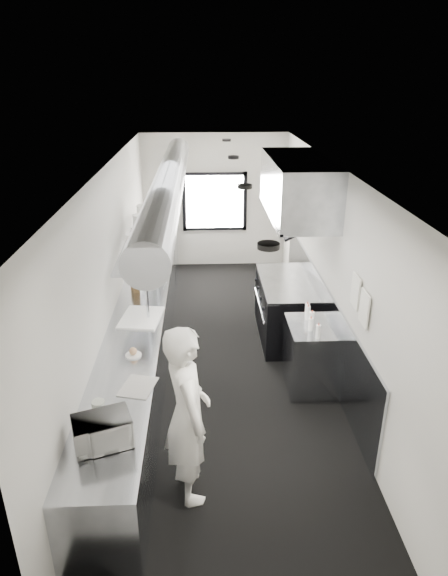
{
  "coord_description": "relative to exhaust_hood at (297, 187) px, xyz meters",
  "views": [
    {
      "loc": [
        -0.26,
        -6.31,
        3.89
      ],
      "look_at": [
        0.01,
        -0.2,
        1.23
      ],
      "focal_mm": 30.97,
      "sensor_mm": 36.0,
      "label": 1
    }
  ],
  "objects": [
    {
      "name": "floor",
      "position": [
        -1.1,
        -0.7,
        -2.39
      ],
      "size": [
        3.0,
        8.0,
        0.01
      ],
      "primitive_type": "cube",
      "color": "black",
      "rests_on": "ground"
    },
    {
      "name": "ceiling",
      "position": [
        -1.1,
        -0.7,
        0.41
      ],
      "size": [
        3.0,
        8.0,
        0.01
      ],
      "primitive_type": "cube",
      "color": "white",
      "rests_on": "wall_back"
    },
    {
      "name": "wall_back",
      "position": [
        -1.1,
        3.3,
        -0.99
      ],
      "size": [
        3.0,
        0.02,
        2.8
      ],
      "primitive_type": "cube",
      "color": "beige",
      "rests_on": "floor"
    },
    {
      "name": "wall_front",
      "position": [
        -1.1,
        -4.7,
        -0.99
      ],
      "size": [
        3.0,
        0.02,
        2.8
      ],
      "primitive_type": "cube",
      "color": "beige",
      "rests_on": "floor"
    },
    {
      "name": "wall_left",
      "position": [
        -2.6,
        -0.7,
        -0.99
      ],
      "size": [
        0.02,
        8.0,
        2.8
      ],
      "primitive_type": "cube",
      "color": "beige",
      "rests_on": "floor"
    },
    {
      "name": "wall_right",
      "position": [
        0.4,
        -0.7,
        -0.99
      ],
      "size": [
        0.02,
        8.0,
        2.8
      ],
      "primitive_type": "cube",
      "color": "beige",
      "rests_on": "floor"
    },
    {
      "name": "wall_cladding",
      "position": [
        0.38,
        -0.4,
        -1.84
      ],
      "size": [
        0.03,
        5.5,
        1.1
      ],
      "primitive_type": "cube",
      "color": "#949AA1",
      "rests_on": "wall_right"
    },
    {
      "name": "hvac_duct",
      "position": [
        -1.8,
        -0.3,
        0.16
      ],
      "size": [
        0.4,
        6.4,
        0.4
      ],
      "primitive_type": "cylinder",
      "rotation": [
        1.57,
        0.0,
        0.0
      ],
      "color": "gray",
      "rests_on": "ceiling"
    },
    {
      "name": "service_window",
      "position": [
        -1.1,
        3.26,
        -0.99
      ],
      "size": [
        1.36,
        0.05,
        1.25
      ],
      "color": "white",
      "rests_on": "wall_back"
    },
    {
      "name": "exhaust_hood",
      "position": [
        0.0,
        0.0,
        0.0
      ],
      "size": [
        0.81,
        2.2,
        0.88
      ],
      "color": "#949AA1",
      "rests_on": "ceiling"
    },
    {
      "name": "prep_counter",
      "position": [
        -2.25,
        -1.2,
        -1.94
      ],
      "size": [
        0.7,
        6.0,
        0.9
      ],
      "primitive_type": "cube",
      "color": "#949AA1",
      "rests_on": "floor"
    },
    {
      "name": "pass_shelf",
      "position": [
        -2.29,
        0.3,
        -0.86
      ],
      "size": [
        0.45,
        3.0,
        0.68
      ],
      "color": "#949AA1",
      "rests_on": "prep_counter"
    },
    {
      "name": "range",
      "position": [
        -0.06,
        0.0,
        -1.92
      ],
      "size": [
        0.88,
        1.6,
        0.94
      ],
      "color": "black",
      "rests_on": "floor"
    },
    {
      "name": "bottle_station",
      "position": [
        0.05,
        -1.4,
        -1.94
      ],
      "size": [
        0.65,
        0.8,
        0.9
      ],
      "primitive_type": "cube",
      "color": "#949AA1",
      "rests_on": "floor"
    },
    {
      "name": "far_work_table",
      "position": [
        -2.25,
        2.5,
        -1.94
      ],
      "size": [
        0.7,
        1.2,
        0.9
      ],
      "primitive_type": "cube",
      "color": "#949AA1",
      "rests_on": "floor"
    },
    {
      "name": "notice_sheet_a",
      "position": [
        0.37,
        -1.9,
        -0.79
      ],
      "size": [
        0.02,
        0.28,
        0.38
      ],
      "primitive_type": "cube",
      "color": "white",
      "rests_on": "wall_right"
    },
    {
      "name": "notice_sheet_b",
      "position": [
        0.37,
        -2.25,
        -0.84
      ],
      "size": [
        0.02,
        0.28,
        0.38
      ],
      "primitive_type": "cube",
      "color": "white",
      "rests_on": "wall_right"
    },
    {
      "name": "line_cook",
      "position": [
        -1.53,
        -3.18,
        -1.46
      ],
      "size": [
        0.61,
        0.77,
        1.86
      ],
      "primitive_type": "imported",
      "rotation": [
        0.0,
        0.0,
        1.83
      ],
      "color": "silver",
      "rests_on": "floor"
    },
    {
      "name": "microwave",
      "position": [
        -2.26,
        -3.51,
        -1.35
      ],
      "size": [
        0.54,
        0.48,
        0.27
      ],
      "primitive_type": "imported",
      "rotation": [
        0.0,
        0.0,
        0.35
      ],
      "color": "silver",
      "rests_on": "prep_counter"
    },
    {
      "name": "deli_tub_a",
      "position": [
        -2.38,
        -3.46,
        -1.44
      ],
      "size": [
        0.17,
        0.17,
        0.11
      ],
      "primitive_type": "cylinder",
      "rotation": [
        0.0,
        0.0,
        -0.18
      ],
      "color": "#ABB2A4",
      "rests_on": "prep_counter"
    },
    {
      "name": "deli_tub_b",
      "position": [
        -2.39,
        -3.02,
        -1.44
      ],
      "size": [
        0.17,
        0.17,
        0.09
      ],
      "primitive_type": "cylinder",
      "rotation": [
        0.0,
        0.0,
        -0.43
      ],
      "color": "#ABB2A4",
      "rests_on": "prep_counter"
    },
    {
      "name": "newspaper",
      "position": [
        -2.06,
        -2.67,
        -1.49
      ],
      "size": [
        0.41,
        0.47,
        0.01
      ],
      "primitive_type": "cube",
      "rotation": [
        0.0,
        0.0,
        -0.25
      ],
      "color": "silver",
      "rests_on": "prep_counter"
    },
    {
      "name": "small_plate",
      "position": [
        -2.18,
        -2.04,
        -1.48
      ],
      "size": [
        0.21,
        0.21,
        0.02
      ],
      "primitive_type": "cylinder",
      "rotation": [
        0.0,
        0.0,
        0.14
      ],
      "color": "white",
      "rests_on": "prep_counter"
    },
    {
      "name": "pastry",
      "position": [
        -2.18,
        -2.04,
        -1.43
      ],
      "size": [
        0.09,
        0.09,
        0.09
      ],
      "primitive_type": "sphere",
      "color": "tan",
      "rests_on": "small_plate"
    },
    {
      "name": "cutting_board",
      "position": [
        -2.19,
        -1.09,
        -1.48
      ],
      "size": [
        0.59,
        0.73,
        0.02
      ],
      "primitive_type": "cube",
      "rotation": [
        0.0,
        0.0,
        -0.14
      ],
      "color": "white",
      "rests_on": "prep_counter"
    },
    {
      "name": "knife_block",
      "position": [
        -2.38,
        -0.16,
        -1.38
      ],
      "size": [
        0.16,
        0.23,
        0.23
      ],
      "primitive_type": "cube",
      "rotation": [
        0.0,
        0.0,
        0.34
      ],
      "color": "brown",
      "rests_on": "prep_counter"
    },
    {
      "name": "plate_stack_a",
      "position": [
        -2.3,
        -0.39,
        -0.68
      ],
      "size": [
        0.32,
        0.32,
        0.28
      ],
      "primitive_type": "cylinder",
      "rotation": [
        0.0,
        0.0,
        -0.42
      ],
      "color": "white",
      "rests_on": "pass_shelf"
    },
    {
      "name": "plate_stack_b",
      "position": [
        -2.29,
        -0.02,
        -0.68
      ],
      "size": [
        0.25,
        0.25,
        0.28
      ],
      "primitive_type": "cylinder",
      "rotation": [
        0.0,
        0.0,
        -0.18
      ],
      "color": "white",
      "rests_on": "pass_shelf"
    },
    {
      "name": "plate_stack_c",
      "position": [
        -2.31,
        0.44,
        -0.65
      ],
      "size": [
        0.27,
        0.27,
        0.33
      ],
      "primitive_type": "cylinder",
      "rotation": [
        0.0,
        0.0,
        -0.19
      ],
      "color": "white",
      "rests_on": "pass_shelf"
    },
    {
      "name": "plate_stack_d",
      "position": [
        -2.31,
        0.93,
        -0.64
      ],
      "size": [
        0.3,
        0.3,
        0.35
      ],
      "primitive_type": "cylinder",
      "rotation": [
        0.0,
        0.0,
        -0.41
      ],
      "color": "white",
      "rests_on": "pass_shelf"
    },
    {
      "name": "squeeze_bottle_a",
      "position": [
        0.03,
        -1.72,
        -1.4
      ],
      "size": [
        0.07,
        0.07,
        0.18
      ],
      "primitive_type": "cylinder",
      "rotation": [
        0.0,
        0.0,
        -0.16
      ],
      "color": "white",
      "rests_on": "bottle_station"
    },
    {
      "name": "squeeze_bottle_b",
      "position": [
        -0.02,
        -1.52,
        -1.4
      ],
      "size": [
        0.07,
        0.07,
        0.17
      ],
      "primitive_type": "cylinder",
      "rotation": [
        0.0,
        0.0,
        0.23
      ],
      "color": "white",
      "rests_on": "bottle_station"
    },
    {
      "name": "squeeze_bottle_c",
      "position": [
        0.01,
        -1.41,
        -1.39
      ],
      "size": [
        0.08,
        0.08,
        0.2
      ],
      "primitive_type": "cylinder",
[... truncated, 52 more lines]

